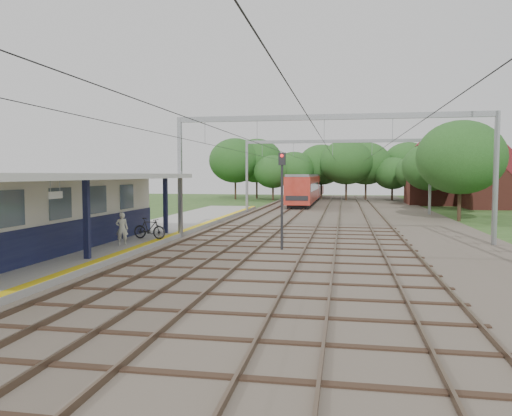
# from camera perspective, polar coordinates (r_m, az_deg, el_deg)

# --- Properties ---
(ground) EXTENTS (160.00, 160.00, 0.00)m
(ground) POSITION_cam_1_polar(r_m,az_deg,el_deg) (13.73, -8.83, -12.02)
(ground) COLOR #2D4C1E
(ground) RESTS_ON ground
(ballast_bed) EXTENTS (18.00, 90.00, 0.10)m
(ballast_bed) POSITION_cam_1_polar(r_m,az_deg,el_deg) (42.65, 9.59, -1.17)
(ballast_bed) COLOR #473D33
(ballast_bed) RESTS_ON ground
(platform) EXTENTS (5.00, 52.00, 0.35)m
(platform) POSITION_cam_1_polar(r_m,az_deg,el_deg) (29.22, -13.90, -3.28)
(platform) COLOR gray
(platform) RESTS_ON ground
(yellow_stripe) EXTENTS (0.45, 52.00, 0.01)m
(yellow_stripe) POSITION_cam_1_polar(r_m,az_deg,el_deg) (28.37, -9.74, -3.07)
(yellow_stripe) COLOR yellow
(yellow_stripe) RESTS_ON platform
(station_building) EXTENTS (3.41, 18.00, 3.40)m
(station_building) POSITION_cam_1_polar(r_m,az_deg,el_deg) (23.59, -23.97, -0.61)
(station_building) COLOR beige
(station_building) RESTS_ON platform
(canopy) EXTENTS (6.40, 20.00, 3.44)m
(canopy) POSITION_cam_1_polar(r_m,az_deg,el_deg) (22.09, -23.15, 3.28)
(canopy) COLOR #13173C
(canopy) RESTS_ON platform
(rail_tracks) EXTENTS (11.80, 88.00, 0.15)m
(rail_tracks) POSITION_cam_1_polar(r_m,az_deg,el_deg) (42.73, 6.24, -0.96)
(rail_tracks) COLOR brown
(rail_tracks) RESTS_ON ballast_bed
(catenary_system) EXTENTS (17.22, 88.00, 7.00)m
(catenary_system) POSITION_cam_1_polar(r_m,az_deg,el_deg) (37.83, 8.69, 6.49)
(catenary_system) COLOR gray
(catenary_system) RESTS_ON ground
(tree_band) EXTENTS (31.72, 30.88, 8.82)m
(tree_band) POSITION_cam_1_polar(r_m,az_deg,el_deg) (69.63, 9.69, 4.77)
(tree_band) COLOR #382619
(tree_band) RESTS_ON ground
(house_near) EXTENTS (7.00, 6.12, 7.89)m
(house_near) POSITION_cam_1_polar(r_m,az_deg,el_deg) (60.83, 26.00, 2.75)
(house_near) COLOR brown
(house_near) RESTS_ON ground
(house_far) EXTENTS (8.00, 6.12, 8.66)m
(house_far) POSITION_cam_1_polar(r_m,az_deg,el_deg) (65.55, 20.35, 3.17)
(house_far) COLOR brown
(house_far) RESTS_ON ground
(person) EXTENTS (0.68, 0.58, 1.59)m
(person) POSITION_cam_1_polar(r_m,az_deg,el_deg) (24.82, -15.07, -2.29)
(person) COLOR silver
(person) RESTS_ON platform
(bicycle) EXTENTS (1.90, 0.75, 1.11)m
(bicycle) POSITION_cam_1_polar(r_m,az_deg,el_deg) (26.88, -12.08, -2.30)
(bicycle) COLOR black
(bicycle) RESTS_ON platform
(train) EXTENTS (2.78, 34.59, 3.66)m
(train) POSITION_cam_1_polar(r_m,az_deg,el_deg) (68.72, 6.03, 2.42)
(train) COLOR black
(train) RESTS_ON ballast_bed
(signal_post) EXTENTS (0.33, 0.28, 4.79)m
(signal_post) POSITION_cam_1_polar(r_m,az_deg,el_deg) (24.07, 2.99, 2.38)
(signal_post) COLOR black
(signal_post) RESTS_ON ground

